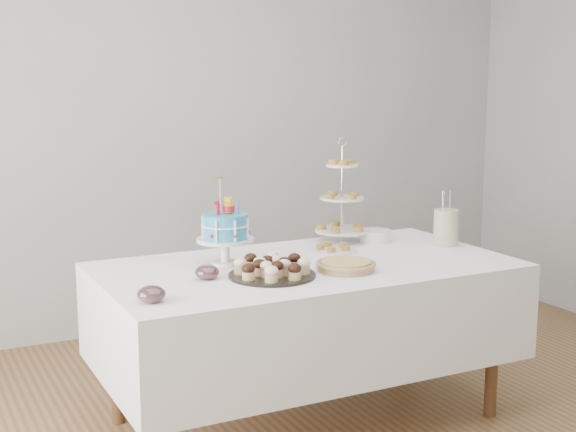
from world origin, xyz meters
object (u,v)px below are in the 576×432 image
birthday_cake (225,241)px  pastry_plate (334,248)px  pie (346,265)px  plate_stack (375,236)px  cupcake_tray (272,267)px  table (306,311)px  utensil_pitcher (446,226)px  jam_bowl_b (207,272)px  tiered_stand (342,199)px  jam_bowl_a (151,294)px

birthday_cake → pastry_plate: size_ratio=1.76×
pie → pastry_plate: size_ratio=1.18×
plate_stack → cupcake_tray: bearing=-152.3°
cupcake_tray → plate_stack: bearing=27.7°
table → birthday_cake: size_ratio=4.70×
birthday_cake → utensil_pitcher: birthday_cake is taller
utensil_pitcher → jam_bowl_b: bearing=168.2°
tiered_stand → utensil_pitcher: (0.44, -0.32, -0.13)m
cupcake_tray → utensil_pitcher: size_ratio=1.35×
table → utensil_pitcher: utensil_pitcher is taller
utensil_pitcher → pastry_plate: bearing=151.2°
pastry_plate → jam_bowl_a: 1.19m
jam_bowl_a → utensil_pitcher: bearing=11.3°
birthday_cake → cupcake_tray: size_ratio=1.06×
jam_bowl_b → cupcake_tray: bearing=-18.4°
pie → plate_stack: bearing=45.5°
table → tiered_stand: tiered_stand is taller
table → utensil_pitcher: bearing=3.0°
pie → pastry_plate: (0.15, 0.37, -0.01)m
tiered_stand → cupcake_tray: bearing=-142.2°
jam_bowl_a → jam_bowl_b: bearing=36.4°
cupcake_tray → plate_stack: (0.81, 0.43, -0.01)m
table → jam_bowl_b: size_ratio=17.95×
plate_stack → utensil_pitcher: bearing=-40.8°
pastry_plate → jam_bowl_b: bearing=-163.1°
tiered_stand → table: bearing=-138.1°
cupcake_tray → pastry_plate: bearing=33.0°
cupcake_tray → utensil_pitcher: 1.11m
pie → jam_bowl_b: 0.63m
pie → plate_stack: 0.67m
jam_bowl_a → cupcake_tray: bearing=14.1°
table → plate_stack: (0.56, 0.28, 0.26)m
pastry_plate → utensil_pitcher: 0.61m
pie → plate_stack: size_ratio=1.68×
table → utensil_pitcher: size_ratio=6.74×
birthday_cake → jam_bowl_b: size_ratio=3.82×
jam_bowl_b → table: bearing=6.0°
jam_bowl_a → birthday_cake: bearing=42.2°
birthday_cake → plate_stack: (0.91, 0.12, -0.08)m
birthday_cake → pie: size_ratio=1.49×
table → birthday_cake: bearing=155.2°
cupcake_tray → pastry_plate: cupcake_tray is taller
pie → jam_bowl_a: (-0.94, -0.10, 0.01)m
pie → plate_stack: (0.47, 0.47, 0.01)m
plate_stack → jam_bowl_b: 1.13m
table → jam_bowl_a: size_ratio=17.09×
cupcake_tray → jam_bowl_a: cupcake_tray is taller
birthday_cake → cupcake_tray: 0.32m
plate_stack → jam_bowl_b: bearing=-162.7°
pie → utensil_pitcher: utensil_pitcher is taller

